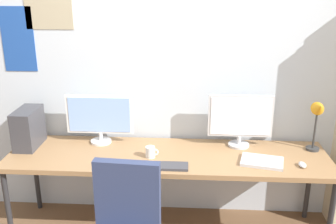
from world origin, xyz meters
TOP-DOWN VIEW (x-y plane):
  - wall_back at (-0.00, 1.02)m, footprint 5.02×0.11m
  - desk at (0.00, 0.60)m, footprint 2.62×0.68m
  - monitor_left at (-0.60, 0.81)m, footprint 0.58×0.18m
  - monitor_right at (0.60, 0.81)m, footprint 0.54×0.18m
  - pc_tower at (-1.19, 0.70)m, footprint 0.17×0.34m
  - desk_lamp at (1.21, 0.74)m, footprint 0.11×0.15m
  - keyboard_main at (0.00, 0.37)m, footprint 0.34×0.13m
  - mouse_left_side at (1.04, 0.45)m, footprint 0.06×0.10m
  - mouse_right_side at (-0.22, 0.35)m, footprint 0.06×0.10m
  - laptop_closed at (0.75, 0.49)m, footprint 0.36×0.29m
  - coffee_mug at (-0.13, 0.54)m, footprint 0.11×0.08m

SIDE VIEW (x-z plane):
  - desk at x=0.00m, z-range 0.32..1.06m
  - keyboard_main at x=0.00m, z-range 0.74..0.76m
  - laptop_closed at x=0.75m, z-range 0.74..0.76m
  - mouse_left_side at x=1.04m, z-range 0.74..0.77m
  - mouse_right_side at x=-0.22m, z-range 0.74..0.77m
  - coffee_mug at x=-0.13m, z-range 0.74..0.83m
  - pc_tower at x=-1.19m, z-range 0.74..1.07m
  - monitor_left at x=-0.60m, z-range 0.76..1.19m
  - monitor_right at x=0.60m, z-range 0.76..1.21m
  - desk_lamp at x=1.21m, z-range 0.82..1.27m
  - wall_back at x=0.00m, z-range 0.00..2.60m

